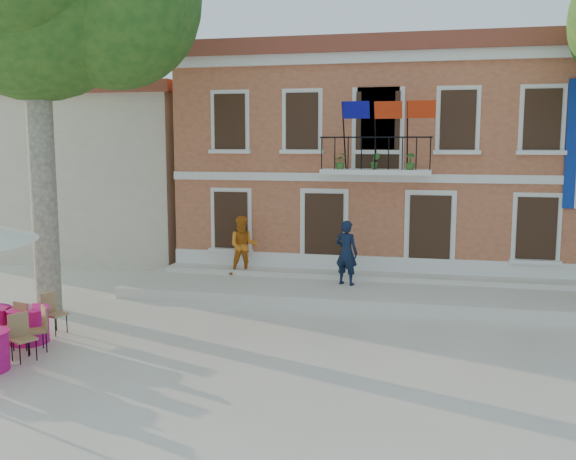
# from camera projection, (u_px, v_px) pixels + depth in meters

# --- Properties ---
(ground) EXTENTS (90.00, 90.00, 0.00)m
(ground) POSITION_uv_depth(u_px,v_px,m) (262.00, 338.00, 14.36)
(ground) COLOR beige
(ground) RESTS_ON ground
(main_building) EXTENTS (13.50, 9.59, 7.50)m
(main_building) POSITION_uv_depth(u_px,v_px,m) (386.00, 158.00, 23.07)
(main_building) COLOR #CC7049
(main_building) RESTS_ON ground
(neighbor_west) EXTENTS (9.40, 9.40, 6.40)m
(neighbor_west) POSITION_uv_depth(u_px,v_px,m) (109.00, 170.00, 26.61)
(neighbor_west) COLOR beige
(neighbor_west) RESTS_ON ground
(terrace) EXTENTS (14.00, 3.40, 0.30)m
(terrace) POSITION_uv_depth(u_px,v_px,m) (370.00, 292.00, 18.16)
(terrace) COLOR silver
(terrace) RESTS_ON ground
(pedestrian_navy) EXTENTS (0.79, 0.65, 1.86)m
(pedestrian_navy) POSITION_uv_depth(u_px,v_px,m) (346.00, 253.00, 18.31)
(pedestrian_navy) COLOR black
(pedestrian_navy) RESTS_ON terrace
(pedestrian_orange) EXTENTS (1.04, 0.91, 1.83)m
(pedestrian_orange) POSITION_uv_depth(u_px,v_px,m) (243.00, 246.00, 19.65)
(pedestrian_orange) COLOR orange
(pedestrian_orange) RESTS_ON terrace
(cafe_table_3) EXTENTS (1.81, 1.81, 0.95)m
(cafe_table_3) POSITION_uv_depth(u_px,v_px,m) (29.00, 323.00, 14.01)
(cafe_table_3) COLOR #E51561
(cafe_table_3) RESTS_ON ground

